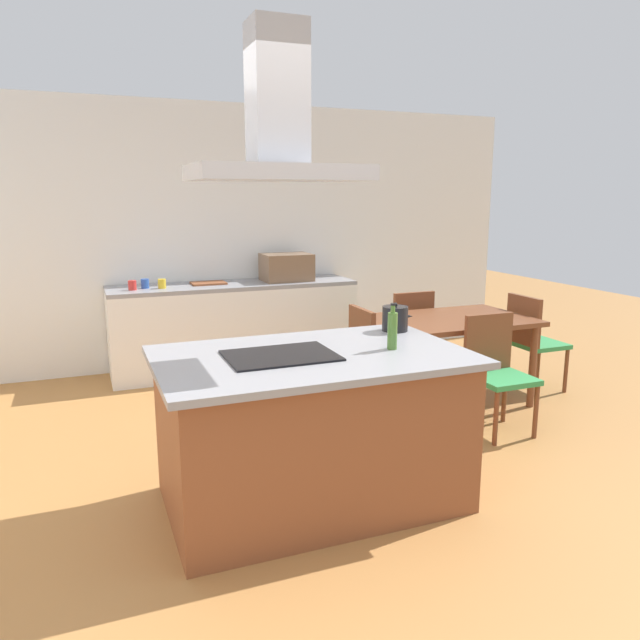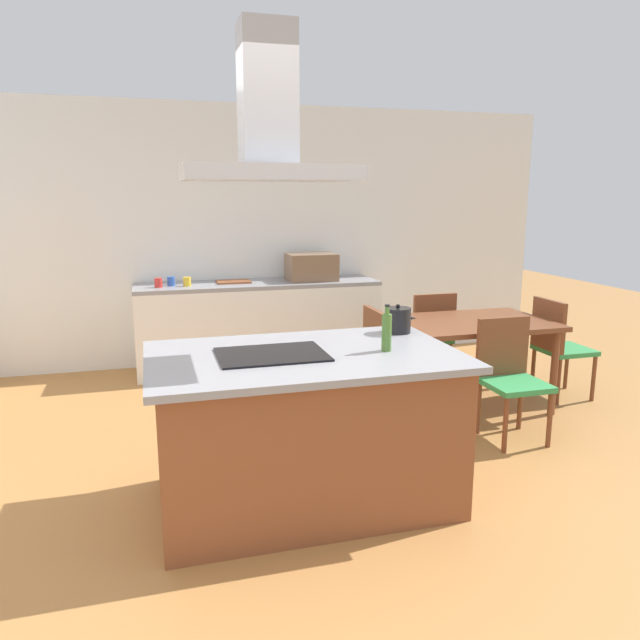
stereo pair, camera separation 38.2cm
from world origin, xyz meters
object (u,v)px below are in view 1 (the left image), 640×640
cutting_board (208,283)px  coffee_mug_blue (145,284)px  chair_facing_back_wall (407,330)px  chair_facing_island (496,366)px  olive_oil_bottle (392,330)px  coffee_mug_red (132,285)px  range_hood (278,130)px  coffee_mug_yellow (162,284)px  tea_kettle (395,319)px  dining_table (447,328)px  cooktop (281,356)px  chair_at_left_end (349,356)px  countertop_microwave (286,267)px  chair_at_right_end (532,337)px

cutting_board → coffee_mug_blue: bearing=-174.7°
cutting_board → chair_facing_back_wall: cutting_board is taller
cutting_board → chair_facing_island: cutting_board is taller
olive_oil_bottle → coffee_mug_red: bearing=112.7°
coffee_mug_blue → coffee_mug_red: bearing=-150.6°
chair_facing_back_wall → coffee_mug_blue: bearing=156.2°
range_hood → chair_facing_back_wall: bearing=44.6°
olive_oil_bottle → coffee_mug_yellow: olive_oil_bottle is taller
tea_kettle → dining_table: 1.33m
cooktop → olive_oil_bottle: (0.65, -0.08, 0.11)m
coffee_mug_red → chair_at_left_end: (1.52, -1.61, -0.44)m
dining_table → cutting_board: bearing=134.1°
dining_table → chair_facing_island: (-0.00, -0.67, -0.16)m
cutting_board → dining_table: size_ratio=0.24×
dining_table → range_hood: bearing=-147.7°
olive_oil_bottle → coffee_mug_red: olive_oil_bottle is taller
coffee_mug_yellow → chair_at_left_end: (1.24, -1.62, -0.44)m
countertop_microwave → cutting_board: size_ratio=1.47×
coffee_mug_red → chair_facing_island: (2.43, -2.28, -0.44)m
chair_facing_island → coffee_mug_yellow: bearing=133.4°
coffee_mug_red → chair_at_left_end: 2.26m
olive_oil_bottle → countertop_microwave: bearing=83.2°
countertop_microwave → range_hood: size_ratio=0.56×
chair_at_right_end → range_hood: range_hood is taller
coffee_mug_blue → cutting_board: coffee_mug_blue is taller
tea_kettle → chair_facing_island: size_ratio=0.25×
tea_kettle → cutting_board: bearing=105.4°
countertop_microwave → coffee_mug_yellow: bearing=-176.8°
countertop_microwave → range_hood: (-1.01, -2.88, 1.06)m
chair_facing_back_wall → range_hood: range_hood is taller
cooktop → coffee_mug_red: (-0.55, 2.80, 0.04)m
countertop_microwave → coffee_mug_yellow: countertop_microwave is taller
countertop_microwave → dining_table: countertop_microwave is taller
coffee_mug_yellow → chair_at_left_end: size_ratio=0.10×
tea_kettle → coffee_mug_yellow: (-1.18, 2.47, -0.04)m
cooktop → countertop_microwave: 3.05m
countertop_microwave → chair_at_left_end: 1.77m
cutting_board → dining_table: bearing=-45.9°
chair_at_left_end → tea_kettle: bearing=-94.1°
countertop_microwave → coffee_mug_blue: size_ratio=5.56×
cooktop → dining_table: cooktop is taller
tea_kettle → cutting_board: size_ratio=0.65×
cutting_board → coffee_mug_yellow: bearing=-165.5°
dining_table → chair_at_right_end: (0.92, 0.00, -0.16)m
countertop_microwave → chair_at_right_end: bearing=-43.4°
range_hood → cooktop: bearing=0.0°
cooktop → range_hood: range_hood is taller
chair_at_right_end → cooktop: bearing=-157.0°
countertop_microwave → chair_at_left_end: bearing=-91.4°
chair_facing_back_wall → range_hood: bearing=-135.4°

